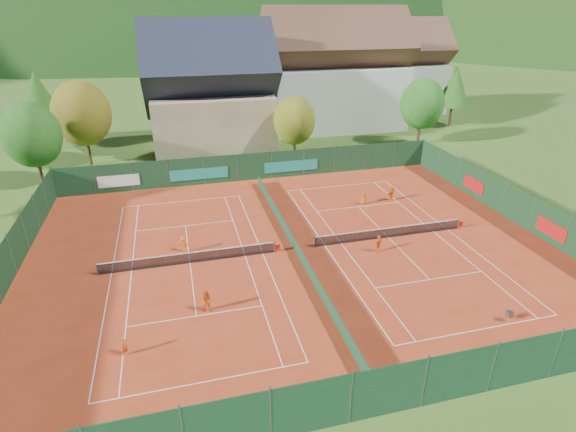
# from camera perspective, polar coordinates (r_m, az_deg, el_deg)

# --- Properties ---
(ground) EXTENTS (600.00, 600.00, 0.00)m
(ground) POSITION_cam_1_polar(r_m,az_deg,el_deg) (35.03, 0.83, -4.34)
(ground) COLOR #34581B
(ground) RESTS_ON ground
(clay_pad) EXTENTS (40.00, 32.00, 0.01)m
(clay_pad) POSITION_cam_1_polar(r_m,az_deg,el_deg) (35.01, 0.83, -4.31)
(clay_pad) COLOR #A53118
(clay_pad) RESTS_ON ground
(court_markings_left) EXTENTS (11.03, 23.83, 0.00)m
(court_markings_left) POSITION_cam_1_polar(r_m,az_deg,el_deg) (34.05, -12.34, -5.88)
(court_markings_left) COLOR white
(court_markings_left) RESTS_ON ground
(court_markings_right) EXTENTS (11.03, 23.83, 0.00)m
(court_markings_right) POSITION_cam_1_polar(r_m,az_deg,el_deg) (37.69, 12.65, -2.68)
(court_markings_right) COLOR white
(court_markings_right) RESTS_ON ground
(tennis_net_left) EXTENTS (13.30, 0.10, 1.02)m
(tennis_net_left) POSITION_cam_1_polar(r_m,az_deg,el_deg) (33.80, -12.15, -5.13)
(tennis_net_left) COLOR #59595B
(tennis_net_left) RESTS_ON ground
(tennis_net_right) EXTENTS (13.30, 0.10, 1.02)m
(tennis_net_right) POSITION_cam_1_polar(r_m,az_deg,el_deg) (37.53, 12.94, -1.98)
(tennis_net_right) COLOR #59595B
(tennis_net_right) RESTS_ON ground
(court_divider) EXTENTS (0.03, 28.80, 1.00)m
(court_divider) POSITION_cam_1_polar(r_m,az_deg,el_deg) (34.77, 0.83, -3.60)
(court_divider) COLOR #153923
(court_divider) RESTS_ON ground
(fence_north) EXTENTS (40.00, 0.10, 3.00)m
(fence_north) POSITION_cam_1_polar(r_m,az_deg,el_deg) (48.62, -4.71, 6.21)
(fence_north) COLOR #14381E
(fence_north) RESTS_ON ground
(fence_south) EXTENTS (40.00, 0.04, 3.00)m
(fence_south) POSITION_cam_1_polar(r_m,az_deg,el_deg) (22.23, 12.61, -20.81)
(fence_south) COLOR #153B22
(fence_south) RESTS_ON ground
(fence_west) EXTENTS (0.04, 32.00, 3.00)m
(fence_west) POSITION_cam_1_polar(r_m,az_deg,el_deg) (35.36, -32.39, -5.57)
(fence_west) COLOR #12321A
(fence_west) RESTS_ON ground
(fence_east) EXTENTS (0.09, 32.00, 3.00)m
(fence_east) POSITION_cam_1_polar(r_m,az_deg,el_deg) (43.66, 27.04, 1.16)
(fence_east) COLOR #12341A
(fence_east) RESTS_ON ground
(chalet) EXTENTS (16.20, 12.00, 16.00)m
(chalet) POSITION_cam_1_polar(r_m,az_deg,el_deg) (60.50, -9.80, 14.79)
(chalet) COLOR #C4AA8A
(chalet) RESTS_ON ground
(hotel_block_a) EXTENTS (21.60, 11.00, 17.25)m
(hotel_block_a) POSITION_cam_1_polar(r_m,az_deg,el_deg) (70.35, 5.90, 17.07)
(hotel_block_a) COLOR silver
(hotel_block_a) RESTS_ON ground
(hotel_block_b) EXTENTS (17.28, 10.00, 15.50)m
(hotel_block_b) POSITION_cam_1_polar(r_m,az_deg,el_deg) (83.35, 13.40, 17.30)
(hotel_block_b) COLOR silver
(hotel_block_b) RESTS_ON ground
(tree_west_front) EXTENTS (5.72, 5.72, 8.69)m
(tree_west_front) POSITION_cam_1_polar(r_m,az_deg,el_deg) (52.60, -29.80, 8.91)
(tree_west_front) COLOR #492E1A
(tree_west_front) RESTS_ON ground
(tree_west_mid) EXTENTS (6.44, 6.44, 9.78)m
(tree_west_mid) POSITION_cam_1_polar(r_m,az_deg,el_deg) (57.31, -24.73, 11.75)
(tree_west_mid) COLOR #412E17
(tree_west_mid) RESTS_ON ground
(tree_west_back) EXTENTS (5.60, 5.60, 10.00)m
(tree_west_back) POSITION_cam_1_polar(r_m,az_deg,el_deg) (66.13, -29.06, 13.05)
(tree_west_back) COLOR #472A19
(tree_west_back) RESTS_ON ground
(tree_center) EXTENTS (5.01, 5.01, 7.60)m
(tree_center) POSITION_cam_1_polar(r_m,az_deg,el_deg) (54.71, 0.82, 12.00)
(tree_center) COLOR #442D18
(tree_center) RESTS_ON ground
(tree_east_front) EXTENTS (5.72, 5.72, 8.69)m
(tree_east_front) POSITION_cam_1_polar(r_m,az_deg,el_deg) (63.40, 16.66, 13.46)
(tree_east_front) COLOR #4D2E1B
(tree_east_front) RESTS_ON ground
(tree_east_mid) EXTENTS (5.04, 5.04, 9.00)m
(tree_east_mid) POSITION_cam_1_polar(r_m,az_deg,el_deg) (75.26, 20.42, 15.21)
(tree_east_mid) COLOR #4C2E1B
(tree_east_mid) RESTS_ON ground
(tree_east_back) EXTENTS (7.15, 7.15, 10.86)m
(tree_east_back) POSITION_cam_1_polar(r_m,az_deg,el_deg) (78.00, 12.06, 17.00)
(tree_east_back) COLOR #412D17
(tree_east_back) RESTS_ON ground
(mountain_backdrop) EXTENTS (820.00, 530.00, 242.00)m
(mountain_backdrop) POSITION_cam_1_polar(r_m,az_deg,el_deg) (271.40, -6.67, 13.03)
(mountain_backdrop) COLOR black
(mountain_backdrop) RESTS_ON ground
(ball_hopper) EXTENTS (0.34, 0.34, 0.80)m
(ball_hopper) POSITION_cam_1_polar(r_m,az_deg,el_deg) (30.47, 26.32, -11.08)
(ball_hopper) COLOR slate
(ball_hopper) RESTS_ON ground
(loose_ball_0) EXTENTS (0.07, 0.07, 0.07)m
(loose_ball_0) POSITION_cam_1_polar(r_m,az_deg,el_deg) (28.97, -13.70, -12.16)
(loose_ball_0) COLOR #CCD833
(loose_ball_0) RESTS_ON ground
(loose_ball_1) EXTENTS (0.07, 0.07, 0.07)m
(loose_ball_1) POSITION_cam_1_polar(r_m,az_deg,el_deg) (30.28, 16.88, -10.74)
(loose_ball_1) COLOR #CCD833
(loose_ball_1) RESTS_ON ground
(loose_ball_2) EXTENTS (0.07, 0.07, 0.07)m
(loose_ball_2) POSITION_cam_1_polar(r_m,az_deg,el_deg) (37.04, 3.70, -2.55)
(loose_ball_2) COLOR #CCD833
(loose_ball_2) RESTS_ON ground
(player_left_near) EXTENTS (0.51, 0.49, 1.18)m
(player_left_near) POSITION_cam_1_polar(r_m,az_deg,el_deg) (26.71, -20.06, -15.31)
(player_left_near) COLOR #D05B12
(player_left_near) RESTS_ON ground
(player_left_mid) EXTENTS (0.90, 0.79, 1.56)m
(player_left_mid) POSITION_cam_1_polar(r_m,az_deg,el_deg) (28.48, -10.26, -10.64)
(player_left_mid) COLOR orange
(player_left_mid) RESTS_ON ground
(player_left_far) EXTENTS (0.95, 0.69, 1.33)m
(player_left_far) POSITION_cam_1_polar(r_m,az_deg,el_deg) (35.35, -13.10, -3.50)
(player_left_far) COLOR orange
(player_left_far) RESTS_ON ground
(player_right_near) EXTENTS (0.89, 0.72, 1.41)m
(player_right_near) POSITION_cam_1_polar(r_m,az_deg,el_deg) (35.08, 11.38, -3.48)
(player_right_near) COLOR orange
(player_right_near) RESTS_ON ground
(player_right_far_a) EXTENTS (0.64, 0.45, 1.25)m
(player_right_far_a) POSITION_cam_1_polar(r_m,az_deg,el_deg) (43.24, 9.55, 2.25)
(player_right_far_a) COLOR #D35912
(player_right_far_a) RESTS_ON ground
(player_right_far_b) EXTENTS (1.39, 1.01, 1.46)m
(player_right_far_b) POSITION_cam_1_polar(r_m,az_deg,el_deg) (44.62, 12.97, 2.82)
(player_right_far_b) COLOR orange
(player_right_far_b) RESTS_ON ground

